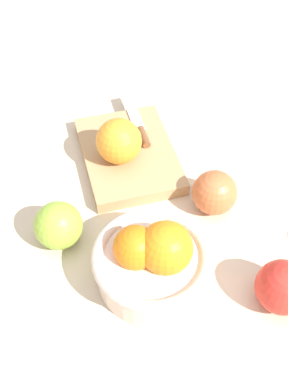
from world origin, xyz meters
The scene contains 8 objects.
ground_plane centered at (0.00, 0.00, 0.00)m, with size 2.40×2.40×0.00m, color beige.
bowl centered at (-0.10, 0.08, 0.04)m, with size 0.17×0.17×0.11m.
cutting_board centered at (0.14, 0.05, 0.01)m, with size 0.21×0.16×0.02m, color tan.
orange_on_board centered at (0.13, 0.07, 0.06)m, with size 0.08×0.08×0.08m, color orange.
knife centered at (0.19, 0.02, 0.03)m, with size 0.16×0.02×0.01m.
apple_back_center centered at (0.00, 0.19, 0.04)m, with size 0.07×0.07×0.07m, color #8EB738.
apple_front_center centered at (0.00, -0.05, 0.04)m, with size 0.07×0.07×0.07m, color #CC6638.
apple_front_left_3 centered at (-0.18, -0.08, 0.04)m, with size 0.08×0.08×0.08m, color red.
Camera 1 is at (-0.45, 0.18, 0.62)m, focal length 45.29 mm.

